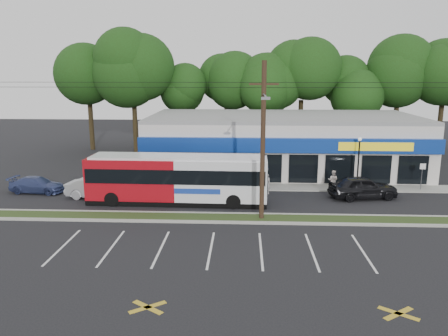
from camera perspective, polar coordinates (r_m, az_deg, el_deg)
ground at (r=27.56m, az=-1.32°, el=-7.32°), size 120.00×120.00×0.00m
grass_strip at (r=28.48m, az=-1.18°, el=-6.53°), size 40.00×1.60×0.12m
curb_south at (r=27.68m, az=-1.30°, el=-7.08°), size 40.00×0.25×0.14m
curb_north at (r=29.28m, az=-1.07°, el=-5.97°), size 40.00×0.25×0.14m
sidewalk at (r=36.22m, az=7.60°, el=-2.48°), size 32.00×2.20×0.10m
strip_mall at (r=42.47m, az=7.61°, el=3.32°), size 25.00×12.55×5.30m
utility_pole at (r=27.10m, az=4.76°, el=4.11°), size 50.00×2.77×10.00m
lamp_post at (r=36.47m, az=17.18°, el=1.39°), size 0.30×0.30×4.25m
sign_post at (r=38.04m, az=24.47°, el=-0.46°), size 0.45×0.10×2.23m
tree_line at (r=51.92m, az=5.17°, el=11.42°), size 46.76×6.76×11.83m
metrobus at (r=31.64m, az=-6.10°, el=-1.29°), size 12.98×3.02×3.47m
car_dark at (r=34.38m, az=17.69°, el=-2.39°), size 5.32×2.86×1.72m
car_silver at (r=34.09m, az=-15.97°, el=-2.49°), size 5.11×2.35×1.62m
car_blue at (r=37.38m, az=-23.22°, el=-2.02°), size 4.46×2.15×1.25m
pedestrian_a at (r=34.01m, az=5.57°, el=-2.05°), size 0.68×0.53×1.67m
pedestrian_b at (r=36.13m, az=14.04°, el=-1.55°), size 0.96×0.87×1.62m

